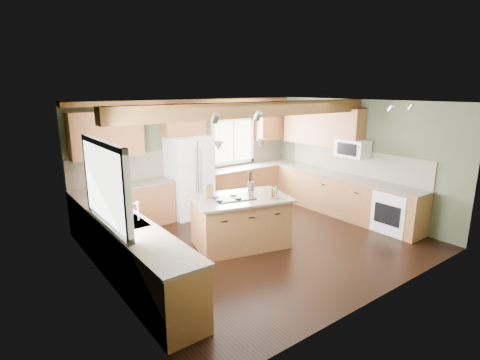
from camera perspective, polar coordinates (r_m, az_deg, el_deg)
floor at (r=7.22m, az=3.03°, el=-9.33°), size 5.60×5.60×0.00m
ceiling at (r=6.64m, az=3.32°, el=11.77°), size 5.60×5.60×0.00m
wall_back at (r=8.83m, az=-7.30°, el=3.72°), size 5.60×0.00×5.60m
wall_left at (r=5.51m, az=-19.85°, el=-3.24°), size 0.00×5.00×5.00m
wall_right at (r=8.84m, az=17.27°, el=3.21°), size 0.00×5.00×5.00m
ceiling_beam at (r=6.72m, az=2.74°, el=10.69°), size 5.55×0.26×0.26m
soffit_trim at (r=8.62m, az=-7.22°, el=11.77°), size 5.55×0.20×0.10m
backsplash_back at (r=8.84m, az=-7.23°, el=3.14°), size 5.58×0.03×0.58m
backsplash_right at (r=8.87m, az=16.91°, el=2.68°), size 0.03×3.70×0.58m
base_cab_back_left at (r=8.06m, az=-17.18°, el=-4.10°), size 2.02×0.60×0.88m
counter_back_left at (r=7.93m, az=-17.42°, el=-0.94°), size 2.06×0.64×0.04m
base_cab_back_right at (r=9.59m, az=1.52°, el=-0.62°), size 2.62×0.60×0.88m
counter_back_right at (r=9.48m, az=1.53°, el=2.07°), size 2.66×0.64×0.04m
base_cab_left at (r=5.94m, az=-16.50°, el=-10.61°), size 0.60×3.70×0.88m
counter_left at (r=5.76m, az=-16.81°, el=-6.44°), size 0.64×3.74×0.04m
base_cab_right at (r=8.82m, az=15.45°, el=-2.43°), size 0.60×3.70×0.88m
counter_right at (r=8.71m, az=15.65°, el=0.48°), size 0.64×3.74×0.04m
upper_cab_back_left at (r=7.80m, az=-19.68°, el=6.51°), size 1.40×0.35×0.90m
upper_cab_over_fridge at (r=8.43m, az=-8.67°, el=9.02°), size 0.96×0.35×0.70m
upper_cab_right at (r=9.17m, az=12.34°, el=7.99°), size 0.35×2.20×0.90m
upper_cab_back_corner at (r=9.94m, az=4.83°, el=8.69°), size 0.90×0.35×0.90m
window_left at (r=5.50m, az=-20.02°, el=-0.58°), size 0.04×1.60×1.05m
window_back at (r=9.39m, az=-1.14°, el=5.98°), size 1.10×0.04×1.00m
sink at (r=5.76m, az=-16.82°, el=-6.39°), size 0.50×0.65×0.03m
faucet at (r=5.77m, az=-15.24°, el=-4.72°), size 0.02×0.02×0.28m
dishwasher at (r=4.86m, az=-10.75°, el=-16.13°), size 0.60×0.60×0.84m
oven at (r=8.13m, az=22.62°, el=-4.48°), size 0.60×0.72×0.84m
microwave at (r=8.59m, az=16.78°, el=4.65°), size 0.40×0.70×0.38m
pendant_left at (r=6.41m, az=-3.28°, el=5.22°), size 0.18×0.18×0.16m
pendant_right at (r=6.71m, az=3.29°, el=5.61°), size 0.18×0.18×0.16m
refrigerator at (r=8.45m, az=-7.71°, el=0.47°), size 0.90×0.74×1.80m
island at (r=6.91m, az=0.08°, el=-6.47°), size 1.81×1.36×0.88m
island_top at (r=6.76m, az=0.08°, el=-2.82°), size 1.94×1.50×0.04m
cooktop at (r=6.70m, az=-0.99°, el=-2.70°), size 0.80×0.63×0.02m
knife_block at (r=6.70m, az=-4.66°, el=-1.92°), size 0.15×0.13×0.21m
utensil_crock at (r=7.19m, az=1.64°, el=-0.92°), size 0.13×0.13×0.17m
bottle_tray at (r=6.74m, az=5.20°, el=-1.85°), size 0.30×0.30×0.20m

